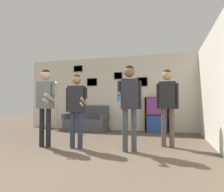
{
  "coord_description": "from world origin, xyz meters",
  "views": [
    {
      "loc": [
        1.64,
        -2.57,
        1.0
      ],
      "look_at": [
        0.26,
        2.26,
        1.18
      ],
      "focal_mm": 32.0,
      "sensor_mm": 36.0,
      "label": 1
    }
  ],
  "objects_px": {
    "bookshelf": "(157,115)",
    "floor_lamp": "(57,97)",
    "person_watcher_holding_cup": "(129,98)",
    "couch": "(87,122)",
    "person_player_foreground_center": "(76,103)",
    "person_player_foreground_left": "(45,98)",
    "person_spectator_near_bookshelf": "(167,98)",
    "drinking_cup": "(157,96)"
  },
  "relations": [
    {
      "from": "person_player_foreground_left",
      "to": "person_player_foreground_center",
      "type": "relative_size",
      "value": 1.08
    },
    {
      "from": "bookshelf",
      "to": "person_watcher_holding_cup",
      "type": "distance_m",
      "value": 2.92
    },
    {
      "from": "drinking_cup",
      "to": "floor_lamp",
      "type": "bearing_deg",
      "value": -171.66
    },
    {
      "from": "couch",
      "to": "person_spectator_near_bookshelf",
      "type": "xyz_separation_m",
      "value": [
        2.84,
        -1.97,
        0.81
      ]
    },
    {
      "from": "person_player_foreground_center",
      "to": "drinking_cup",
      "type": "height_order",
      "value": "person_player_foreground_center"
    },
    {
      "from": "person_player_foreground_center",
      "to": "person_watcher_holding_cup",
      "type": "distance_m",
      "value": 1.2
    },
    {
      "from": "couch",
      "to": "person_player_foreground_center",
      "type": "xyz_separation_m",
      "value": [
        0.9,
        -2.67,
        0.71
      ]
    },
    {
      "from": "person_player_foreground_left",
      "to": "drinking_cup",
      "type": "bearing_deg",
      "value": 51.16
    },
    {
      "from": "person_player_foreground_center",
      "to": "couch",
      "type": "bearing_deg",
      "value": 108.62
    },
    {
      "from": "person_watcher_holding_cup",
      "to": "person_player_foreground_center",
      "type": "bearing_deg",
      "value": -179.53
    },
    {
      "from": "couch",
      "to": "person_player_foreground_left",
      "type": "height_order",
      "value": "person_player_foreground_left"
    },
    {
      "from": "person_player_foreground_center",
      "to": "person_spectator_near_bookshelf",
      "type": "relative_size",
      "value": 0.93
    },
    {
      "from": "floor_lamp",
      "to": "person_player_foreground_left",
      "type": "bearing_deg",
      "value": -64.24
    },
    {
      "from": "couch",
      "to": "person_watcher_holding_cup",
      "type": "height_order",
      "value": "person_watcher_holding_cup"
    },
    {
      "from": "person_player_foreground_left",
      "to": "drinking_cup",
      "type": "xyz_separation_m",
      "value": [
        2.35,
        2.92,
        0.14
      ]
    },
    {
      "from": "couch",
      "to": "person_spectator_near_bookshelf",
      "type": "height_order",
      "value": "person_spectator_near_bookshelf"
    },
    {
      "from": "person_player_foreground_left",
      "to": "person_player_foreground_center",
      "type": "bearing_deg",
      "value": 4.61
    },
    {
      "from": "bookshelf",
      "to": "person_watcher_holding_cup",
      "type": "xyz_separation_m",
      "value": [
        -0.39,
        -2.85,
        0.51
      ]
    },
    {
      "from": "floor_lamp",
      "to": "person_player_foreground_center",
      "type": "distance_m",
      "value": 3.04
    },
    {
      "from": "person_spectator_near_bookshelf",
      "to": "bookshelf",
      "type": "bearing_deg",
      "value": 99.4
    },
    {
      "from": "person_player_foreground_left",
      "to": "person_spectator_near_bookshelf",
      "type": "bearing_deg",
      "value": 15.77
    },
    {
      "from": "person_player_foreground_left",
      "to": "person_watcher_holding_cup",
      "type": "distance_m",
      "value": 1.95
    },
    {
      "from": "floor_lamp",
      "to": "person_watcher_holding_cup",
      "type": "relative_size",
      "value": 0.99
    },
    {
      "from": "couch",
      "to": "person_spectator_near_bookshelf",
      "type": "distance_m",
      "value": 3.55
    },
    {
      "from": "couch",
      "to": "person_player_foreground_left",
      "type": "relative_size",
      "value": 0.88
    },
    {
      "from": "bookshelf",
      "to": "floor_lamp",
      "type": "height_order",
      "value": "floor_lamp"
    },
    {
      "from": "couch",
      "to": "person_watcher_holding_cup",
      "type": "distance_m",
      "value": 3.48
    },
    {
      "from": "person_spectator_near_bookshelf",
      "to": "drinking_cup",
      "type": "distance_m",
      "value": 2.19
    },
    {
      "from": "bookshelf",
      "to": "person_spectator_near_bookshelf",
      "type": "height_order",
      "value": "person_spectator_near_bookshelf"
    },
    {
      "from": "couch",
      "to": "bookshelf",
      "type": "distance_m",
      "value": 2.51
    },
    {
      "from": "bookshelf",
      "to": "person_spectator_near_bookshelf",
      "type": "bearing_deg",
      "value": -80.6
    },
    {
      "from": "person_player_foreground_left",
      "to": "drinking_cup",
      "type": "relative_size",
      "value": 19.24
    },
    {
      "from": "couch",
      "to": "person_player_foreground_center",
      "type": "relative_size",
      "value": 0.95
    },
    {
      "from": "couch",
      "to": "person_player_foreground_center",
      "type": "bearing_deg",
      "value": -71.38
    },
    {
      "from": "person_player_foreground_left",
      "to": "person_spectator_near_bookshelf",
      "type": "distance_m",
      "value": 2.8
    },
    {
      "from": "bookshelf",
      "to": "person_watcher_holding_cup",
      "type": "bearing_deg",
      "value": -97.86
    },
    {
      "from": "floor_lamp",
      "to": "person_watcher_holding_cup",
      "type": "xyz_separation_m",
      "value": [
        3.11,
        -2.34,
        -0.09
      ]
    },
    {
      "from": "floor_lamp",
      "to": "person_watcher_holding_cup",
      "type": "height_order",
      "value": "person_watcher_holding_cup"
    },
    {
      "from": "person_player_foreground_left",
      "to": "person_player_foreground_center",
      "type": "distance_m",
      "value": 0.76
    },
    {
      "from": "person_watcher_holding_cup",
      "to": "person_spectator_near_bookshelf",
      "type": "xyz_separation_m",
      "value": [
        0.75,
        0.69,
        -0.01
      ]
    },
    {
      "from": "person_player_foreground_left",
      "to": "person_spectator_near_bookshelf",
      "type": "xyz_separation_m",
      "value": [
        2.7,
        0.76,
        -0.0
      ]
    },
    {
      "from": "person_spectator_near_bookshelf",
      "to": "person_player_foreground_center",
      "type": "bearing_deg",
      "value": -160.17
    }
  ]
}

